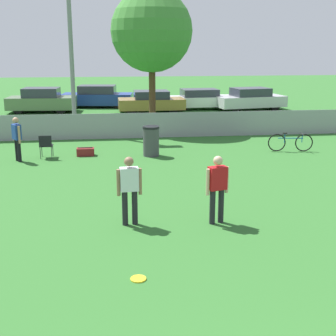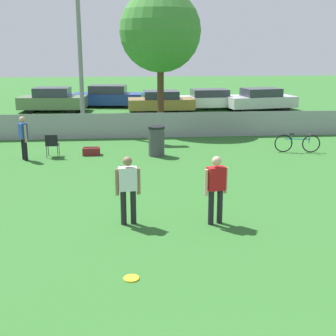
{
  "view_description": "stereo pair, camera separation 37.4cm",
  "coord_description": "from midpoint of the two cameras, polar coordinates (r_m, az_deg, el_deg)",
  "views": [
    {
      "loc": [
        -2.11,
        -2.18,
        3.93
      ],
      "look_at": [
        -0.77,
        8.7,
        1.05
      ],
      "focal_mm": 50.0,
      "sensor_mm": 36.0,
      "label": 1
    },
    {
      "loc": [
        -1.74,
        -2.22,
        3.93
      ],
      "look_at": [
        -0.77,
        8.7,
        1.05
      ],
      "focal_mm": 50.0,
      "sensor_mm": 36.0,
      "label": 2
    }
  ],
  "objects": [
    {
      "name": "spectator_in_blue",
      "position": [
        17.08,
        -16.62,
        3.83
      ],
      "size": [
        0.39,
        0.48,
        1.55
      ],
      "rotation": [
        0.0,
        0.0,
        2.11
      ],
      "color": "black",
      "rests_on": "ground_plane"
    },
    {
      "name": "parked_car_silver",
      "position": [
        30.02,
        11.6,
        8.19
      ],
      "size": [
        4.53,
        2.5,
        1.37
      ],
      "rotation": [
        0.0,
        0.0,
        0.17
      ],
      "color": "black",
      "rests_on": "ground_plane"
    },
    {
      "name": "folding_chair_sideline",
      "position": [
        17.34,
        -13.35,
        2.91
      ],
      "size": [
        0.45,
        0.45,
        0.84
      ],
      "rotation": [
        0.0,
        0.0,
        3.14
      ],
      "color": "#333338",
      "rests_on": "ground_plane"
    },
    {
      "name": "light_pole",
      "position": [
        22.28,
        -10.39,
        17.92
      ],
      "size": [
        0.9,
        0.36,
        8.99
      ],
      "color": "gray",
      "rests_on": "ground_plane"
    },
    {
      "name": "parked_car_tan",
      "position": [
        28.58,
        -0.47,
        8.1
      ],
      "size": [
        3.99,
        1.9,
        1.29
      ],
      "rotation": [
        0.0,
        0.0,
        0.01
      ],
      "color": "black",
      "rests_on": "ground_plane"
    },
    {
      "name": "bicycle_sideline",
      "position": [
        18.4,
        16.05,
        2.92
      ],
      "size": [
        1.7,
        0.44,
        0.73
      ],
      "rotation": [
        0.0,
        0.0,
        -0.14
      ],
      "color": "black",
      "rests_on": "ground_plane"
    },
    {
      "name": "parked_car_olive",
      "position": [
        29.68,
        -13.53,
        8.07
      ],
      "size": [
        4.13,
        2.07,
        1.46
      ],
      "rotation": [
        0.0,
        0.0,
        -0.06
      ],
      "color": "black",
      "rests_on": "ground_plane"
    },
    {
      "name": "trash_bin",
      "position": [
        17.11,
        -0.79,
        3.32
      ],
      "size": [
        0.61,
        0.61,
        1.09
      ],
      "color": "#3F3F44",
      "rests_on": "ground_plane"
    },
    {
      "name": "gear_bag_sideline",
      "position": [
        17.49,
        -8.73,
        2.04
      ],
      "size": [
        0.63,
        0.35,
        0.31
      ],
      "color": "maroon",
      "rests_on": "ground_plane"
    },
    {
      "name": "tree_near_pole",
      "position": [
        22.77,
        -0.45,
        16.33
      ],
      "size": [
        3.83,
        3.83,
        6.51
      ],
      "color": "#4C331E",
      "rests_on": "ground_plane"
    },
    {
      "name": "fence_backline",
      "position": [
        20.57,
        0.34,
        5.26
      ],
      "size": [
        18.56,
        0.07,
        1.21
      ],
      "color": "gray",
      "rests_on": "ground_plane"
    },
    {
      "name": "parked_car_white",
      "position": [
        30.02,
        5.45,
        8.34
      ],
      "size": [
        4.42,
        1.99,
        1.27
      ],
      "rotation": [
        0.0,
        0.0,
        0.06
      ],
      "color": "black",
      "rests_on": "ground_plane"
    },
    {
      "name": "player_receiver_white",
      "position": [
        10.42,
        -3.88,
        -2.18
      ],
      "size": [
        0.56,
        0.25,
        1.57
      ],
      "rotation": [
        0.0,
        0.0,
        0.08
      ],
      "color": "black",
      "rests_on": "ground_plane"
    },
    {
      "name": "player_defender_red",
      "position": [
        10.5,
        6.89,
        -2.13
      ],
      "size": [
        0.54,
        0.33,
        1.57
      ],
      "rotation": [
        0.0,
        0.0,
        0.29
      ],
      "color": "black",
      "rests_on": "ground_plane"
    },
    {
      "name": "parked_car_blue",
      "position": [
        31.38,
        -6.98,
        8.65
      ],
      "size": [
        4.69,
        2.3,
        1.41
      ],
      "rotation": [
        0.0,
        0.0,
        -0.13
      ],
      "color": "black",
      "rests_on": "ground_plane"
    },
    {
      "name": "frisbee_disc",
      "position": [
        8.35,
        -3.18,
        -13.28
      ],
      "size": [
        0.28,
        0.28,
        0.03
      ],
      "color": "yellow",
      "rests_on": "ground_plane"
    }
  ]
}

